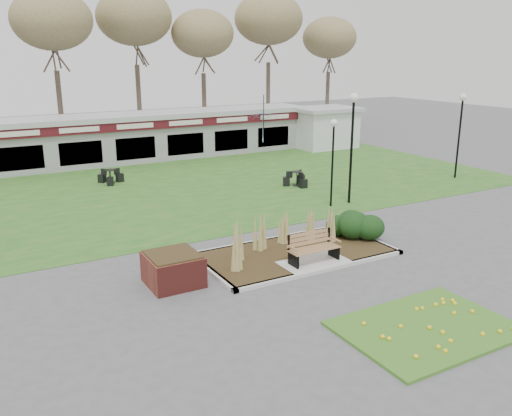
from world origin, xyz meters
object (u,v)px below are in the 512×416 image
bistro_set_b (111,179)px  bistro_set_d (297,181)px  brick_planter (173,269)px  lamp_post_near_right (333,144)px  food_pavilion (128,137)px  lamp_post_far_right (461,117)px  service_hut (324,127)px  lamp_post_mid_right (353,124)px  patio_umbrella (264,127)px  park_bench (313,247)px

bistro_set_b → bistro_set_d: (8.07, -5.15, 0.00)m
brick_planter → lamp_post_near_right: lamp_post_near_right is taller
food_pavilion → lamp_post_far_right: (13.85, -13.34, 1.79)m
service_hut → lamp_post_mid_right: bearing=-121.9°
food_pavilion → bistro_set_d: bearing=-63.1°
lamp_post_near_right → lamp_post_far_right: (9.22, 1.21, 0.48)m
brick_planter → patio_umbrella: patio_umbrella is taller
brick_planter → service_hut: size_ratio=0.34×
food_pavilion → patio_umbrella: bearing=-13.0°
lamp_post_far_right → bistro_set_b: size_ratio=3.42×
brick_planter → lamp_post_near_right: bearing=26.0°
brick_planter → lamp_post_far_right: 19.30m
food_pavilion → lamp_post_mid_right: size_ratio=5.06×
lamp_post_mid_right → bistro_set_d: (-0.26, 3.85, -3.28)m
bistro_set_d → patio_umbrella: 9.36m
brick_planter → bistro_set_b: 13.57m
lamp_post_near_right → bistro_set_b: (-7.28, 9.04, -2.53)m
park_bench → lamp_post_near_right: (4.63, 5.16, 2.20)m
brick_planter → service_hut: (17.90, 17.00, 0.97)m
park_bench → service_hut: (13.50, 17.75, 0.86)m
service_hut → bistro_set_d: bearing=-132.9°
patio_umbrella → park_bench: bearing=-115.7°
lamp_post_near_right → bistro_set_b: lamp_post_near_right is taller
food_pavilion → lamp_post_mid_right: (5.67, -14.51, 2.07)m
park_bench → patio_umbrella: bearing=64.3°
park_bench → service_hut: 22.32m
brick_planter → bistro_set_d: brick_planter is taller
lamp_post_far_right → patio_umbrella: (-5.32, 11.38, -1.50)m
brick_planter → service_hut: 24.71m
lamp_post_mid_right → patio_umbrella: lamp_post_mid_right is taller
bistro_set_b → brick_planter: bearing=-97.4°
lamp_post_near_right → bistro_set_d: bearing=78.6°
food_pavilion → lamp_post_far_right: size_ratio=5.50×
park_bench → brick_planter: bearing=170.3°
service_hut → lamp_post_near_right: (-8.87, -12.59, 1.33)m
lamp_post_mid_right → park_bench: bearing=-137.5°
brick_planter → food_pavilion: food_pavilion is taller
food_pavilion → lamp_post_mid_right: lamp_post_mid_right is taller
brick_planter → lamp_post_near_right: (9.03, 4.41, 2.31)m
lamp_post_mid_right → food_pavilion: bearing=111.4°
park_bench → brick_planter: park_bench is taller
brick_planter → lamp_post_mid_right: size_ratio=0.31×
patio_umbrella → food_pavilion: bearing=167.0°
lamp_post_far_right → bistro_set_d: (-8.44, 2.68, -3.00)m
service_hut → bistro_set_b: bearing=-167.6°
park_bench → bistro_set_d: bearing=59.1°
lamp_post_far_right → bistro_set_b: 18.51m
park_bench → lamp_post_near_right: 7.27m
food_pavilion → park_bench: bearing=-90.0°
lamp_post_near_right → lamp_post_far_right: bearing=7.5°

